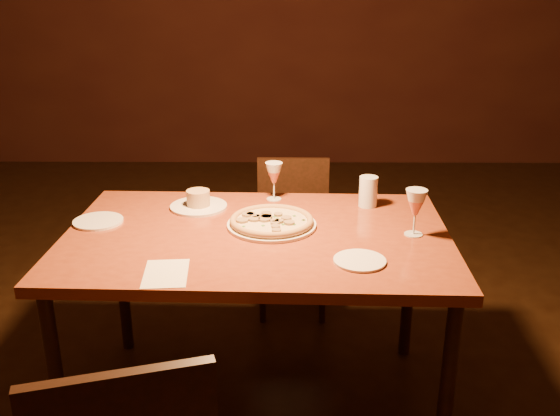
{
  "coord_description": "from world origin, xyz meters",
  "views": [
    {
      "loc": [
        0.11,
        -2.3,
        1.69
      ],
      "look_at": [
        0.09,
        -0.08,
        0.86
      ],
      "focal_mm": 40.0,
      "sensor_mm": 36.0,
      "label": 1
    }
  ],
  "objects": [
    {
      "name": "wine_glass_right",
      "position": [
        0.59,
        -0.14,
        0.87
      ],
      "size": [
        0.08,
        0.08,
        0.18
      ],
      "primitive_type": null,
      "color": "#C86953",
      "rests_on": "dining_table"
    },
    {
      "name": "chair_far",
      "position": [
        0.15,
        0.75,
        0.45
      ],
      "size": [
        0.38,
        0.38,
        0.79
      ],
      "rotation": [
        0.0,
        0.0,
        -0.01
      ],
      "color": "black",
      "rests_on": "floor"
    },
    {
      "name": "dining_table",
      "position": [
        0.0,
        -0.13,
        0.71
      ],
      "size": [
        1.48,
        0.98,
        0.78
      ],
      "rotation": [
        0.0,
        0.0,
        -0.03
      ],
      "color": "brown",
      "rests_on": "floor"
    },
    {
      "name": "wine_glass_far",
      "position": [
        0.06,
        0.25,
        0.86
      ],
      "size": [
        0.08,
        0.08,
        0.17
      ],
      "primitive_type": null,
      "color": "#C86953",
      "rests_on": "dining_table"
    },
    {
      "name": "pizza_plate",
      "position": [
        0.06,
        -0.06,
        0.8
      ],
      "size": [
        0.35,
        0.35,
        0.04
      ],
      "color": "white",
      "rests_on": "dining_table"
    },
    {
      "name": "floor",
      "position": [
        0.0,
        0.0,
        0.0
      ],
      "size": [
        7.0,
        7.0,
        0.0
      ],
      "primitive_type": "plane",
      "color": "black",
      "rests_on": "ground"
    },
    {
      "name": "ramekin_saucer",
      "position": [
        -0.25,
        0.15,
        0.8
      ],
      "size": [
        0.24,
        0.24,
        0.08
      ],
      "color": "white",
      "rests_on": "dining_table"
    },
    {
      "name": "side_plate_near",
      "position": [
        0.36,
        -0.38,
        0.78
      ],
      "size": [
        0.18,
        0.18,
        0.01
      ],
      "primitive_type": "cylinder",
      "color": "white",
      "rests_on": "dining_table"
    },
    {
      "name": "menu_card",
      "position": [
        -0.28,
        -0.47,
        0.78
      ],
      "size": [
        0.16,
        0.22,
        0.0
      ],
      "primitive_type": "cube",
      "rotation": [
        0.0,
        0.0,
        0.08
      ],
      "color": "silver",
      "rests_on": "dining_table"
    },
    {
      "name": "water_tumbler",
      "position": [
        0.46,
        0.17,
        0.84
      ],
      "size": [
        0.08,
        0.08,
        0.13
      ],
      "primitive_type": "cylinder",
      "color": "silver",
      "rests_on": "dining_table"
    },
    {
      "name": "side_plate_left",
      "position": [
        -0.63,
        -0.02,
        0.78
      ],
      "size": [
        0.19,
        0.19,
        0.01
      ],
      "primitive_type": "cylinder",
      "color": "white",
      "rests_on": "dining_table"
    }
  ]
}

